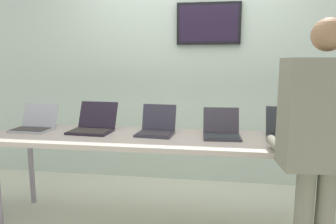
{
  "coord_description": "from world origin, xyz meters",
  "views": [
    {
      "loc": [
        0.33,
        -2.49,
        1.42
      ],
      "look_at": [
        -0.05,
        0.05,
        1.0
      ],
      "focal_mm": 33.22,
      "sensor_mm": 36.0,
      "label": 1
    }
  ],
  "objects_px": {
    "laptop_station_0": "(35,124)",
    "laptop_station_1": "(93,125)",
    "workbench": "(173,143)",
    "person": "(320,134)",
    "laptop_station_2": "(156,127)",
    "laptop_station_4": "(288,132)",
    "laptop_station_3": "(222,130)"
  },
  "relations": [
    {
      "from": "laptop_station_0",
      "to": "laptop_station_1",
      "type": "distance_m",
      "value": 0.55
    },
    {
      "from": "workbench",
      "to": "laptop_station_0",
      "type": "xyz_separation_m",
      "value": [
        -1.3,
        0.09,
        0.1
      ]
    },
    {
      "from": "laptop_station_1",
      "to": "person",
      "type": "xyz_separation_m",
      "value": [
        1.69,
        -0.74,
        0.15
      ]
    },
    {
      "from": "person",
      "to": "laptop_station_1",
      "type": "bearing_deg",
      "value": 156.41
    },
    {
      "from": "laptop_station_1",
      "to": "person",
      "type": "bearing_deg",
      "value": -23.59
    },
    {
      "from": "workbench",
      "to": "laptop_station_1",
      "type": "bearing_deg",
      "value": 171.16
    },
    {
      "from": "laptop_station_3",
      "to": "person",
      "type": "relative_size",
      "value": 0.19
    },
    {
      "from": "workbench",
      "to": "laptop_station_1",
      "type": "xyz_separation_m",
      "value": [
        -0.74,
        0.12,
        0.11
      ]
    },
    {
      "from": "laptop_station_3",
      "to": "person",
      "type": "bearing_deg",
      "value": -51.77
    },
    {
      "from": "laptop_station_0",
      "to": "workbench",
      "type": "bearing_deg",
      "value": -4.02
    },
    {
      "from": "workbench",
      "to": "laptop_station_0",
      "type": "distance_m",
      "value": 1.31
    },
    {
      "from": "laptop_station_0",
      "to": "laptop_station_4",
      "type": "distance_m",
      "value": 2.23
    },
    {
      "from": "laptop_station_2",
      "to": "person",
      "type": "height_order",
      "value": "person"
    },
    {
      "from": "workbench",
      "to": "laptop_station_4",
      "type": "bearing_deg",
      "value": 6.41
    },
    {
      "from": "laptop_station_0",
      "to": "laptop_station_1",
      "type": "xyz_separation_m",
      "value": [
        0.55,
        0.02,
        0.0
      ]
    },
    {
      "from": "laptop_station_0",
      "to": "laptop_station_3",
      "type": "height_order",
      "value": "laptop_station_3"
    },
    {
      "from": "laptop_station_2",
      "to": "laptop_station_4",
      "type": "bearing_deg",
      "value": 0.34
    },
    {
      "from": "laptop_station_1",
      "to": "laptop_station_4",
      "type": "bearing_deg",
      "value": -0.39
    },
    {
      "from": "workbench",
      "to": "person",
      "type": "bearing_deg",
      "value": -33.38
    },
    {
      "from": "person",
      "to": "laptop_station_3",
      "type": "bearing_deg",
      "value": 128.23
    },
    {
      "from": "workbench",
      "to": "person",
      "type": "xyz_separation_m",
      "value": [
        0.94,
        -0.62,
        0.26
      ]
    },
    {
      "from": "laptop_station_1",
      "to": "laptop_station_2",
      "type": "xyz_separation_m",
      "value": [
        0.58,
        -0.02,
        -0.0
      ]
    },
    {
      "from": "workbench",
      "to": "laptop_station_3",
      "type": "bearing_deg",
      "value": 10.53
    },
    {
      "from": "laptop_station_3",
      "to": "laptop_station_4",
      "type": "bearing_deg",
      "value": 3.31
    },
    {
      "from": "laptop_station_0",
      "to": "person",
      "type": "relative_size",
      "value": 0.22
    },
    {
      "from": "person",
      "to": "laptop_station_2",
      "type": "bearing_deg",
      "value": 146.96
    },
    {
      "from": "laptop_station_4",
      "to": "person",
      "type": "xyz_separation_m",
      "value": [
        0.01,
        -0.73,
        0.15
      ]
    },
    {
      "from": "laptop_station_2",
      "to": "laptop_station_3",
      "type": "bearing_deg",
      "value": -2.5
    },
    {
      "from": "laptop_station_2",
      "to": "laptop_station_0",
      "type": "bearing_deg",
      "value": -179.66
    },
    {
      "from": "laptop_station_0",
      "to": "laptop_station_2",
      "type": "height_order",
      "value": "laptop_station_2"
    },
    {
      "from": "workbench",
      "to": "person",
      "type": "relative_size",
      "value": 1.9
    },
    {
      "from": "laptop_station_0",
      "to": "laptop_station_3",
      "type": "bearing_deg",
      "value": -0.6
    }
  ]
}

